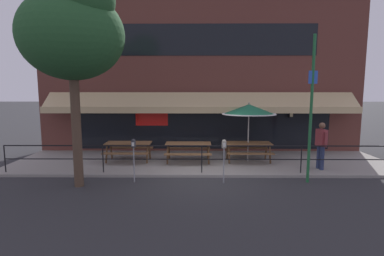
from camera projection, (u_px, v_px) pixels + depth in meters
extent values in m
plane|color=#2D2D30|center=(202.00, 178.00, 10.18)|extent=(120.00, 120.00, 0.00)
cube|color=gray|center=(201.00, 162.00, 12.16)|extent=(15.00, 4.00, 0.10)
cube|color=brown|center=(200.00, 76.00, 13.92)|extent=(15.00, 0.50, 7.22)
cube|color=black|center=(200.00, 40.00, 13.46)|extent=(10.50, 0.02, 1.40)
cube|color=black|center=(200.00, 125.00, 13.96)|extent=(12.00, 0.02, 2.30)
cube|color=red|center=(152.00, 118.00, 13.92)|extent=(1.50, 0.02, 0.70)
cube|color=tan|center=(200.00, 100.00, 13.27)|extent=(13.80, 0.92, 0.70)
cube|color=tan|center=(201.00, 110.00, 12.82)|extent=(13.80, 0.08, 0.28)
cube|color=black|center=(290.00, 110.00, 13.70)|extent=(0.04, 0.28, 0.04)
cube|color=black|center=(291.00, 114.00, 13.59)|extent=(0.18, 0.18, 0.28)
cube|color=beige|center=(291.00, 114.00, 13.59)|extent=(0.13, 0.19, 0.20)
cylinder|color=black|center=(5.00, 159.00, 10.47)|extent=(0.04, 0.04, 0.95)
cylinder|color=black|center=(103.00, 159.00, 10.43)|extent=(0.04, 0.04, 0.95)
cylinder|color=black|center=(202.00, 159.00, 10.40)|extent=(0.04, 0.04, 0.95)
cylinder|color=black|center=(301.00, 159.00, 10.37)|extent=(0.04, 0.04, 0.95)
cube|color=black|center=(202.00, 146.00, 10.34)|extent=(13.80, 0.04, 0.04)
cube|color=black|center=(202.00, 159.00, 10.40)|extent=(13.80, 0.03, 0.03)
cube|color=brown|center=(128.00, 143.00, 12.01)|extent=(1.80, 0.80, 0.05)
cube|color=brown|center=(125.00, 154.00, 11.48)|extent=(1.80, 0.26, 0.04)
cube|color=brown|center=(132.00, 148.00, 12.63)|extent=(1.80, 0.26, 0.04)
cylinder|color=brown|center=(147.00, 154.00, 11.74)|extent=(0.07, 0.30, 0.73)
cylinder|color=brown|center=(150.00, 151.00, 12.37)|extent=(0.07, 0.30, 0.73)
cylinder|color=brown|center=(107.00, 154.00, 11.75)|extent=(0.07, 0.30, 0.73)
cylinder|color=brown|center=(111.00, 150.00, 12.38)|extent=(0.07, 0.30, 0.73)
cube|color=brown|center=(188.00, 144.00, 11.88)|extent=(1.80, 0.80, 0.05)
cube|color=brown|center=(188.00, 154.00, 11.34)|extent=(1.80, 0.26, 0.04)
cube|color=brown|center=(189.00, 148.00, 12.49)|extent=(1.80, 0.26, 0.04)
cylinder|color=brown|center=(209.00, 155.00, 11.60)|extent=(0.07, 0.30, 0.73)
cylinder|color=brown|center=(208.00, 151.00, 12.23)|extent=(0.07, 0.30, 0.73)
cylinder|color=brown|center=(168.00, 155.00, 11.61)|extent=(0.07, 0.30, 0.73)
cylinder|color=brown|center=(169.00, 151.00, 12.25)|extent=(0.07, 0.30, 0.73)
cube|color=brown|center=(248.00, 143.00, 11.98)|extent=(1.80, 0.80, 0.05)
cube|color=brown|center=(251.00, 154.00, 11.44)|extent=(1.80, 0.26, 0.04)
cube|color=brown|center=(246.00, 148.00, 12.59)|extent=(1.80, 0.26, 0.04)
cylinder|color=brown|center=(270.00, 154.00, 11.70)|extent=(0.07, 0.30, 0.73)
cylinder|color=brown|center=(266.00, 151.00, 12.34)|extent=(0.07, 0.30, 0.73)
cylinder|color=brown|center=(229.00, 154.00, 11.72)|extent=(0.07, 0.30, 0.73)
cylinder|color=brown|center=(227.00, 151.00, 12.35)|extent=(0.07, 0.30, 0.73)
cylinder|color=#B7B2A8|center=(248.00, 133.00, 12.00)|extent=(0.04, 0.04, 2.30)
cone|color=#1E6B47|center=(249.00, 109.00, 11.87)|extent=(2.10, 2.11, 0.44)
cylinder|color=white|center=(249.00, 114.00, 11.90)|extent=(2.14, 2.14, 0.08)
sphere|color=#B7B2A8|center=(249.00, 103.00, 11.84)|extent=(0.07, 0.07, 0.07)
cylinder|color=navy|center=(322.00, 158.00, 10.78)|extent=(0.15, 0.15, 0.86)
cylinder|color=navy|center=(319.00, 157.00, 10.97)|extent=(0.15, 0.15, 0.86)
cube|color=maroon|center=(321.00, 138.00, 10.78)|extent=(0.32, 0.44, 0.60)
cylinder|color=maroon|center=(326.00, 140.00, 10.53)|extent=(0.10, 0.10, 0.54)
cylinder|color=maroon|center=(317.00, 137.00, 11.03)|extent=(0.10, 0.10, 0.54)
sphere|color=brown|center=(322.00, 126.00, 10.72)|extent=(0.22, 0.22, 0.22)
cylinder|color=gray|center=(134.00, 165.00, 9.65)|extent=(0.04, 0.04, 1.15)
cylinder|color=#2D2D33|center=(133.00, 144.00, 9.57)|extent=(0.15, 0.15, 0.20)
sphere|color=#2D2D33|center=(133.00, 141.00, 9.55)|extent=(0.14, 0.14, 0.14)
cube|color=silver|center=(133.00, 144.00, 9.48)|extent=(0.08, 0.01, 0.13)
cylinder|color=gray|center=(224.00, 166.00, 9.54)|extent=(0.04, 0.04, 1.15)
cylinder|color=gray|center=(224.00, 145.00, 9.45)|extent=(0.15, 0.15, 0.20)
sphere|color=gray|center=(224.00, 142.00, 9.44)|extent=(0.14, 0.14, 0.14)
cube|color=silver|center=(224.00, 145.00, 9.37)|extent=(0.08, 0.01, 0.13)
cylinder|color=#1E6033|center=(311.00, 110.00, 9.40)|extent=(0.09, 0.09, 4.67)
cube|color=blue|center=(313.00, 77.00, 9.24)|extent=(0.28, 0.02, 0.40)
cylinder|color=brown|center=(76.00, 129.00, 9.09)|extent=(0.28, 0.28, 3.56)
ellipsoid|color=#235128|center=(72.00, 35.00, 8.73)|extent=(3.07, 2.76, 2.61)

